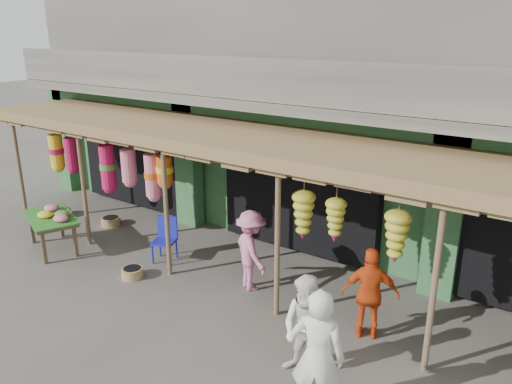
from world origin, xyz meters
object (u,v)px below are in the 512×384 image
Objects in this scene: blue_chair at (166,237)px; flower_table at (52,218)px; person_vendor at (370,294)px; person_shopper at (251,251)px; person_front at (318,357)px; person_right at (307,329)px.

flower_table is at bearing -177.56° from blue_chair.
person_vendor is (6.87, 0.90, 0.02)m from flower_table.
person_front is at bearing 169.92° from person_shopper.
flower_table is at bearing 44.06° from person_shopper.
person_right is at bearing -67.97° from person_front.
person_front is at bearing -49.98° from person_right.
person_front reaches higher than blue_chair.
person_right is 2.61m from person_shopper.
person_front is 1.18× the size of person_shopper.
blue_chair is at bearing -41.07° from person_front.
person_front reaches higher than person_shopper.
blue_chair is 0.61× the size of person_vendor.
person_shopper is (-2.56, 2.19, -0.14)m from person_front.
person_shopper reaches higher than flower_table.
blue_chair reaches higher than flower_table.
blue_chair is at bearing -26.44° from person_vendor.
person_shopper is (2.16, 0.03, 0.25)m from blue_chair.
blue_chair is 0.51× the size of person_front.
person_right is 1.01× the size of person_shopper.
flower_table is 6.93m from person_vendor.
person_shopper is (-2.38, 0.19, 0.01)m from person_vendor.
flower_table is 1.16× the size of person_vendor.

